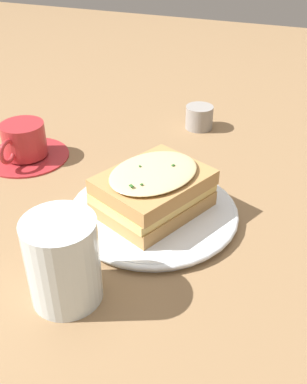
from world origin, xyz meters
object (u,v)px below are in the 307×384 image
at_px(dinner_plate, 153,212).
at_px(teacup_with_saucer, 24,144).
at_px(water_glass, 63,261).
at_px(sandwich, 154,189).
at_px(condiment_pot, 199,117).

distance_m(dinner_plate, teacup_with_saucer, 0.28).
distance_m(dinner_plate, water_glass, 0.18).
distance_m(dinner_plate, sandwich, 0.04).
relative_size(teacup_with_saucer, condiment_pot, 2.74).
bearing_deg(sandwich, water_glass, -11.90).
bearing_deg(condiment_pot, teacup_with_saucer, -47.56).
distance_m(sandwich, water_glass, 0.18).
height_order(dinner_plate, sandwich, sandwich).
bearing_deg(sandwich, teacup_with_saucer, -106.59).
relative_size(dinner_plate, condiment_pot, 4.52).
bearing_deg(sandwich, condiment_pot, -175.66).
xyz_separation_m(dinner_plate, condiment_pot, (-0.30, -0.02, 0.01)).
height_order(teacup_with_saucer, condiment_pot, teacup_with_saucer).
xyz_separation_m(dinner_plate, water_glass, (0.17, -0.04, 0.04)).
relative_size(sandwich, teacup_with_saucer, 1.23).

